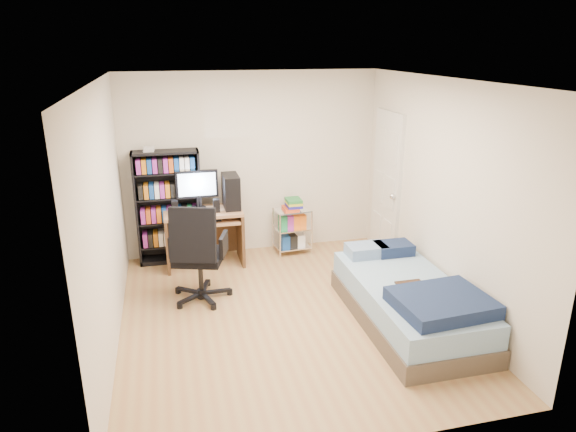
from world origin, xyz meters
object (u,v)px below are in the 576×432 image
object	(u,v)px
office_chair	(199,270)
bed	(409,301)
media_shelf	(169,206)
computer_desk	(210,214)

from	to	relation	value
office_chair	bed	xyz separation A→B (m)	(2.10, -1.04, -0.12)
office_chair	bed	bearing A→B (deg)	-8.86
media_shelf	computer_desk	world-z (taller)	media_shelf
computer_desk	bed	size ratio (longest dim) A/B	0.62
media_shelf	office_chair	bearing A→B (deg)	-77.28
media_shelf	office_chair	distance (m)	1.35
bed	media_shelf	bearing A→B (deg)	136.10
bed	office_chair	bearing A→B (deg)	153.62
media_shelf	bed	distance (m)	3.35
bed	computer_desk	bearing A→B (deg)	131.24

